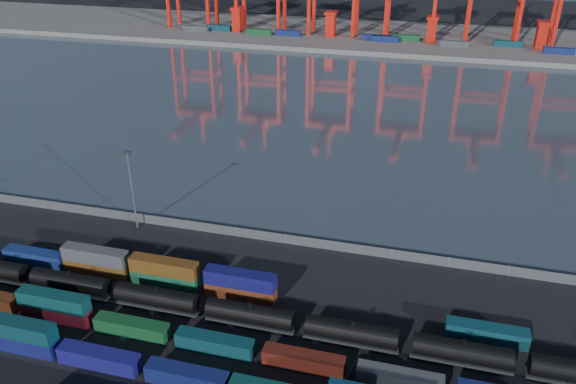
# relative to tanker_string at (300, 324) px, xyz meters

# --- Properties ---
(ground) EXTENTS (700.00, 700.00, 0.00)m
(ground) POSITION_rel_tanker_string_xyz_m (-8.67, -4.14, -2.16)
(ground) COLOR black
(ground) RESTS_ON ground
(harbor_water) EXTENTS (700.00, 700.00, 0.00)m
(harbor_water) POSITION_rel_tanker_string_xyz_m (-8.67, 100.86, -2.15)
(harbor_water) COLOR #323F49
(harbor_water) RESTS_ON ground
(far_quay) EXTENTS (700.00, 70.00, 2.00)m
(far_quay) POSITION_rel_tanker_string_xyz_m (-8.67, 205.86, -1.16)
(far_quay) COLOR #514F4C
(far_quay) RESTS_ON ground
(container_row_south) EXTENTS (139.89, 2.42, 5.17)m
(container_row_south) POSITION_rel_tanker_string_xyz_m (-12.43, -13.19, 0.05)
(container_row_south) COLOR #484B4E
(container_row_south) RESTS_ON ground
(container_row_mid) EXTENTS (140.23, 2.34, 4.99)m
(container_row_mid) POSITION_rel_tanker_string_xyz_m (-18.32, -6.26, -0.68)
(container_row_mid) COLOR #37393B
(container_row_mid) RESTS_ON ground
(container_row_north) EXTENTS (127.06, 2.40, 5.11)m
(container_row_north) POSITION_rel_tanker_string_xyz_m (1.04, 6.09, 0.05)
(container_row_north) COLOR navy
(container_row_north) RESTS_ON ground
(tanker_string) EXTENTS (122.49, 3.00, 4.30)m
(tanker_string) POSITION_rel_tanker_string_xyz_m (0.00, 0.00, 0.00)
(tanker_string) COLOR black
(tanker_string) RESTS_ON ground
(waterfront_fence) EXTENTS (160.12, 0.12, 2.20)m
(waterfront_fence) POSITION_rel_tanker_string_xyz_m (-8.67, 23.86, -1.15)
(waterfront_fence) COLOR #595B5E
(waterfront_fence) RESTS_ON ground
(yard_light_mast) EXTENTS (1.60, 0.40, 16.60)m
(yard_light_mast) POSITION_rel_tanker_string_xyz_m (-38.67, 21.86, 7.14)
(yard_light_mast) COLOR slate
(yard_light_mast) RESTS_ON ground
(quay_containers) EXTENTS (172.58, 10.99, 2.60)m
(quay_containers) POSITION_rel_tanker_string_xyz_m (-19.67, 191.32, 1.14)
(quay_containers) COLOR navy
(quay_containers) RESTS_ON far_quay
(straddle_carriers) EXTENTS (140.00, 7.00, 11.10)m
(straddle_carriers) POSITION_rel_tanker_string_xyz_m (-11.17, 195.86, 5.66)
(straddle_carriers) COLOR red
(straddle_carriers) RESTS_ON far_quay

